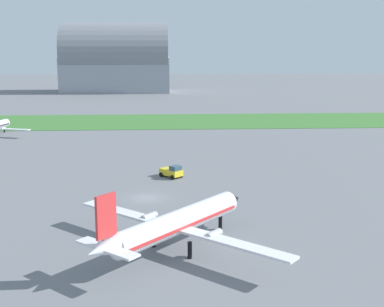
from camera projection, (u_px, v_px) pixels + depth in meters
ground_plane at (147, 198)px, 69.21m from camera, size 600.00×600.00×0.00m
grass_taxiway_strip at (155, 121)px, 138.32m from camera, size 360.00×28.00×0.08m
airplane_foreground_turboprop at (176, 223)px, 51.01m from camera, size 20.49×18.68×7.79m
pushback_tug_near_gate at (172, 172)px, 79.81m from camera, size 3.75×3.88×1.95m
hangar_distant at (116, 60)px, 224.00m from camera, size 45.72×24.85×29.37m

